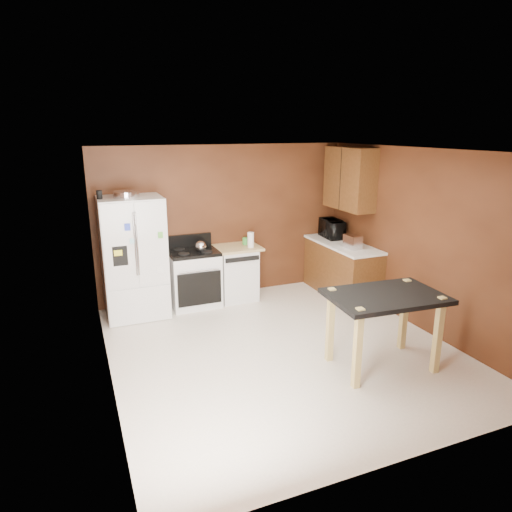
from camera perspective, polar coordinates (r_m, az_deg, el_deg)
floor at (r=6.01m, az=3.22°, el=-11.52°), size 4.50×4.50×0.00m
ceiling at (r=5.35m, az=3.63°, el=13.01°), size 4.50×4.50×0.00m
wall_back at (r=7.59m, az=-3.93°, el=4.29°), size 4.20×0.00×4.20m
wall_front at (r=3.77m, az=18.44°, el=-8.60°), size 4.20×0.00×4.20m
wall_left at (r=5.05m, az=-18.66°, el=-2.42°), size 0.00×4.50×4.50m
wall_right at (r=6.71m, az=19.84°, el=1.85°), size 0.00×4.50×4.50m
roasting_pan at (r=6.74m, az=-15.90°, el=7.43°), size 0.37×0.37×0.09m
pen_cup at (r=6.71m, az=-19.00°, el=7.25°), size 0.08×0.08×0.12m
kettle at (r=7.09m, az=-6.93°, el=1.21°), size 0.17×0.17×0.17m
paper_towel at (r=7.35m, az=-0.67°, el=2.04°), size 0.13×0.13×0.24m
green_canister at (r=7.53m, az=-1.31°, el=1.88°), size 0.12×0.12×0.11m
toaster at (r=7.40m, az=12.00°, el=1.75°), size 0.19×0.30×0.21m
microwave at (r=8.06m, az=9.49°, el=3.31°), size 0.40×0.55×0.29m
refrigerator at (r=6.98m, az=-15.03°, el=-0.20°), size 0.90×0.80×1.80m
gas_range at (r=7.32m, az=-7.77°, el=-2.65°), size 0.76×0.68×1.10m
dishwasher at (r=7.54m, az=-2.52°, el=-2.03°), size 0.78×0.63×0.89m
right_cabinets at (r=7.77m, az=10.95°, el=1.72°), size 0.63×1.58×2.45m
island at (r=5.50m, az=15.79°, el=-5.94°), size 1.36×0.96×0.93m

